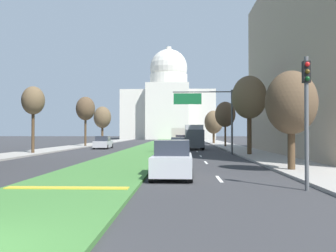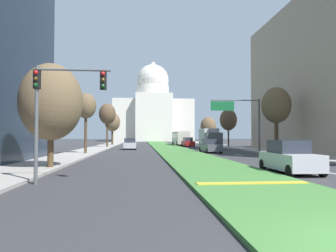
# 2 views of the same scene
# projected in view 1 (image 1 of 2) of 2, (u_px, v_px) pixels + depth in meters

# --- Properties ---
(ground_plane) EXTENTS (260.00, 260.00, 0.00)m
(ground_plane) POSITION_uv_depth(u_px,v_px,m) (157.00, 145.00, 63.93)
(ground_plane) COLOR #333335
(grass_median) EXTENTS (5.17, 104.18, 0.14)m
(grass_median) POSITION_uv_depth(u_px,v_px,m) (155.00, 146.00, 58.15)
(grass_median) COLOR #427A38
(grass_median) RESTS_ON ground_plane
(median_curb_nose) EXTENTS (4.66, 0.50, 0.04)m
(median_curb_nose) POSITION_uv_depth(u_px,v_px,m) (67.00, 188.00, 13.53)
(median_curb_nose) COLOR gold
(median_curb_nose) RESTS_ON grass_median
(lane_dashes_right) EXTENTS (0.16, 51.95, 0.01)m
(lane_dashes_right) POSITION_uv_depth(u_px,v_px,m) (196.00, 151.00, 43.54)
(lane_dashes_right) COLOR silver
(lane_dashes_right) RESTS_ON ground_plane
(sidewalk_left) EXTENTS (4.00, 104.18, 0.15)m
(sidewalk_left) POSITION_uv_depth(u_px,v_px,m) (73.00, 147.00, 52.80)
(sidewalk_left) COLOR #9E9991
(sidewalk_left) RESTS_ON ground_plane
(sidewalk_right) EXTENTS (4.00, 104.18, 0.15)m
(sidewalk_right) POSITION_uv_depth(u_px,v_px,m) (232.00, 147.00, 51.93)
(sidewalk_right) COLOR #9E9991
(sidewalk_right) RESTS_ON ground_plane
(capitol_building) EXTENTS (30.11, 23.88, 31.26)m
(capitol_building) POSITION_uv_depth(u_px,v_px,m) (169.00, 106.00, 121.13)
(capitol_building) COLOR silver
(capitol_building) RESTS_ON ground_plane
(traffic_light_near_right) EXTENTS (0.28, 0.35, 5.20)m
(traffic_light_near_right) POSITION_uv_depth(u_px,v_px,m) (307.00, 105.00, 13.94)
(traffic_light_near_right) COLOR #515456
(traffic_light_near_right) RESTS_ON ground_plane
(overhead_guide_sign) EXTENTS (6.02, 0.20, 6.50)m
(overhead_guide_sign) POSITION_uv_depth(u_px,v_px,m) (209.00, 108.00, 35.98)
(overhead_guide_sign) COLOR #515456
(overhead_guide_sign) RESTS_ON ground_plane
(street_tree_right_near) EXTENTS (2.90, 2.90, 5.75)m
(street_tree_right_near) POSITION_uv_depth(u_px,v_px,m) (291.00, 103.00, 20.38)
(street_tree_right_near) COLOR #4C3823
(street_tree_right_near) RESTS_ON ground_plane
(street_tree_left_mid) EXTENTS (2.30, 2.30, 6.93)m
(street_tree_left_mid) POSITION_uv_depth(u_px,v_px,m) (33.00, 101.00, 36.66)
(street_tree_left_mid) COLOR #4C3823
(street_tree_left_mid) RESTS_ON ground_plane
(street_tree_right_mid) EXTENTS (3.30, 3.30, 7.66)m
(street_tree_right_mid) POSITION_uv_depth(u_px,v_px,m) (249.00, 98.00, 34.41)
(street_tree_right_mid) COLOR #4C3823
(street_tree_right_mid) RESTS_ON ground_plane
(street_tree_left_far) EXTENTS (2.91, 2.91, 7.71)m
(street_tree_left_far) POSITION_uv_depth(u_px,v_px,m) (85.00, 109.00, 55.33)
(street_tree_left_far) COLOR #4C3823
(street_tree_left_far) RESTS_ON ground_plane
(street_tree_right_far) EXTENTS (3.05, 3.05, 6.82)m
(street_tree_right_far) POSITION_uv_depth(u_px,v_px,m) (225.00, 114.00, 53.80)
(street_tree_right_far) COLOR #4C3823
(street_tree_right_far) RESTS_ON ground_plane
(street_tree_left_distant) EXTENTS (3.31, 3.31, 7.17)m
(street_tree_left_distant) POSITION_uv_depth(u_px,v_px,m) (102.00, 118.00, 68.88)
(street_tree_left_distant) COLOR #4C3823
(street_tree_left_distant) RESTS_ON ground_plane
(street_tree_right_distant) EXTENTS (3.51, 3.51, 6.34)m
(street_tree_right_distant) POSITION_uv_depth(u_px,v_px,m) (214.00, 122.00, 68.10)
(street_tree_right_distant) COLOR #4C3823
(street_tree_right_distant) RESTS_ON ground_plane
(sedan_lead_stopped) EXTENTS (2.03, 4.51, 1.86)m
(sedan_lead_stopped) POSITION_uv_depth(u_px,v_px,m) (172.00, 160.00, 17.85)
(sedan_lead_stopped) COLOR #BCBCC1
(sedan_lead_stopped) RESTS_ON ground_plane
(sedan_midblock) EXTENTS (1.95, 4.72, 1.70)m
(sedan_midblock) POSITION_uv_depth(u_px,v_px,m) (178.00, 146.00, 38.44)
(sedan_midblock) COLOR #4C5156
(sedan_midblock) RESTS_ON ground_plane
(sedan_distant) EXTENTS (2.05, 4.62, 1.72)m
(sedan_distant) POSITION_uv_depth(u_px,v_px,m) (103.00, 143.00, 48.70)
(sedan_distant) COLOR #BCBCC1
(sedan_distant) RESTS_ON ground_plane
(sedan_far_horizon) EXTENTS (2.03, 4.46, 1.79)m
(sedan_far_horizon) POSITION_uv_depth(u_px,v_px,m) (181.00, 141.00, 57.72)
(sedan_far_horizon) COLOR maroon
(sedan_far_horizon) RESTS_ON ground_plane
(box_truck_delivery) EXTENTS (2.40, 6.40, 3.20)m
(box_truck_delivery) POSITION_uv_depth(u_px,v_px,m) (194.00, 136.00, 47.20)
(box_truck_delivery) COLOR #4C5156
(box_truck_delivery) RESTS_ON ground_plane
(city_bus) EXTENTS (2.62, 11.00, 2.95)m
(city_bus) POSITION_uv_depth(u_px,v_px,m) (179.00, 135.00, 66.18)
(city_bus) COLOR beige
(city_bus) RESTS_ON ground_plane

